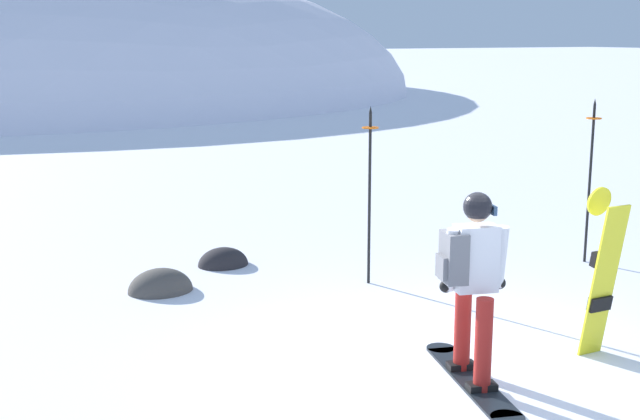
% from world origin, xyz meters
% --- Properties ---
extents(ground_plane, '(300.00, 300.00, 0.00)m').
position_xyz_m(ground_plane, '(0.00, 0.00, 0.00)').
color(ground_plane, white).
extents(snowboarder_main, '(0.69, 1.78, 1.71)m').
position_xyz_m(snowboarder_main, '(-0.09, -0.27, 0.92)').
color(snowboarder_main, black).
rests_on(snowboarder_main, ground).
extents(spare_snowboard, '(0.28, 0.29, 1.64)m').
position_xyz_m(spare_snowboard, '(1.38, -0.35, 0.83)').
color(spare_snowboard, yellow).
rests_on(spare_snowboard, ground).
extents(piste_marker_near, '(0.20, 0.20, 2.19)m').
position_xyz_m(piste_marker_near, '(0.67, 2.76, 1.24)').
color(piste_marker_near, black).
rests_on(piste_marker_near, ground).
extents(piste_marker_far, '(0.20, 0.20, 2.21)m').
position_xyz_m(piste_marker_far, '(3.79, 2.28, 1.25)').
color(piste_marker_far, black).
rests_on(piste_marker_far, ground).
extents(rock_dark, '(0.68, 0.58, 0.48)m').
position_xyz_m(rock_dark, '(-0.63, 4.37, 0.00)').
color(rock_dark, '#282628').
rests_on(rock_dark, ground).
extents(rock_small, '(0.78, 0.67, 0.55)m').
position_xyz_m(rock_small, '(-1.72, 3.62, 0.00)').
color(rock_small, '#4C4742').
rests_on(rock_small, ground).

